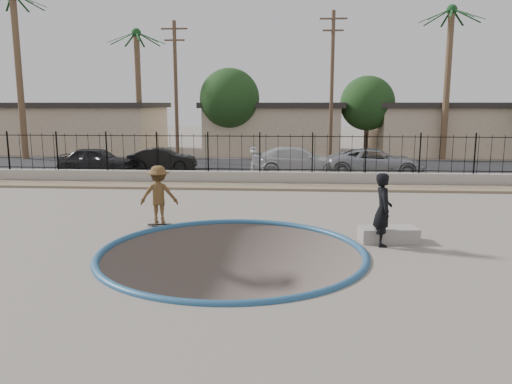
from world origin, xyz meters
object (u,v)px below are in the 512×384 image
Objects in this scene: car_d at (376,162)px; videographer at (383,210)px; skateboard at (160,225)px; car_a at (97,160)px; skater at (159,198)px; car_b at (162,159)px; concrete_ledge at (388,234)px; car_c at (298,161)px.

videographer is at bearing 174.52° from car_d.
car_a reaches higher than skateboard.
skater is 13.46m from car_a.
car_b is 0.75× the size of car_d.
concrete_ledge is 18.75m from car_a.
car_a is 0.81× the size of car_c.
skater is 12.55m from car_c.
skateboard is 13.43m from car_b.
skater is 0.48× the size of car_b.
videographer is (6.63, -1.69, 0.95)m from skateboard.
concrete_ledge is (6.89, -1.27, -0.72)m from skater.
skateboard is 7.01m from concrete_ledge.
skater is 2.40× the size of skateboard.
concrete_ledge is (6.89, -1.27, 0.15)m from skateboard.
skateboard is at bearing 75.36° from videographer.
skater is 0.91× the size of videographer.
videographer is (6.63, -1.69, 0.09)m from skater.
concrete_ledge is at bearing 163.16° from skater.
car_d is at bearing -8.84° from videographer.
videographer is at bearing -131.34° from car_a.
car_c is (-2.13, 13.40, -0.22)m from videographer.
car_c reaches higher than concrete_ledge.
car_a is 15.26m from car_d.
skater is 6.84m from videographer.
videographer is 13.55m from car_d.
skater is at bearing 75.36° from videographer.
car_c is (7.77, -1.30, 0.11)m from car_b.
car_b is 7.88m from car_c.
skater reaches higher than car_c.
videographer is 0.39× the size of car_c.
videographer reaches higher than car_a.
videographer is 0.52× the size of car_b.
skateboard is 6.91m from videographer.
car_d is at bearing -93.85° from car_c.
skater reaches higher than skateboard.
car_c is (-2.39, 12.98, 0.58)m from concrete_ledge.
skater is 0.44× the size of car_a.
car_a is (-6.63, 11.71, -0.17)m from skater.
videographer reaches higher than car_c.
skateboard is at bearing -146.53° from car_a.
car_a is at bearing -66.91° from skater.
car_c reaches higher than car_b.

